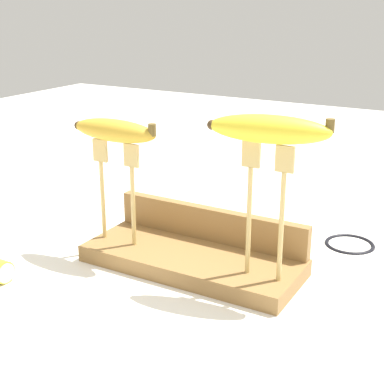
# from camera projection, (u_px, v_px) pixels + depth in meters

# --- Properties ---
(ground_plane) EXTENTS (3.00, 3.00, 0.00)m
(ground_plane) POSITION_uv_depth(u_px,v_px,m) (192.00, 268.00, 0.90)
(ground_plane) COLOR white
(wooden_board) EXTENTS (0.34, 0.14, 0.03)m
(wooden_board) POSITION_uv_depth(u_px,v_px,m) (192.00, 260.00, 0.89)
(wooden_board) COLOR olive
(wooden_board) RESTS_ON ground
(board_backstop) EXTENTS (0.34, 0.02, 0.05)m
(board_backstop) POSITION_uv_depth(u_px,v_px,m) (210.00, 224.00, 0.93)
(board_backstop) COLOR olive
(board_backstop) RESTS_ON wooden_board
(fork_stand_left) EXTENTS (0.09, 0.01, 0.17)m
(fork_stand_left) POSITION_uv_depth(u_px,v_px,m) (117.00, 182.00, 0.90)
(fork_stand_left) COLOR tan
(fork_stand_left) RESTS_ON wooden_board
(fork_stand_right) EXTENTS (0.07, 0.01, 0.19)m
(fork_stand_right) POSITION_uv_depth(u_px,v_px,m) (266.00, 200.00, 0.78)
(fork_stand_right) COLOR tan
(fork_stand_right) RESTS_ON wooden_board
(banana_raised_left) EXTENTS (0.16, 0.04, 0.04)m
(banana_raised_left) POSITION_uv_depth(u_px,v_px,m) (115.00, 130.00, 0.87)
(banana_raised_left) COLOR gold
(banana_raised_left) RESTS_ON fork_stand_left
(banana_raised_right) EXTENTS (0.17, 0.07, 0.04)m
(banana_raised_right) POSITION_uv_depth(u_px,v_px,m) (269.00, 129.00, 0.75)
(banana_raised_right) COLOR yellow
(banana_raised_right) RESTS_ON fork_stand_right
(wire_coil) EXTENTS (0.08, 0.08, 0.01)m
(wire_coil) POSITION_uv_depth(u_px,v_px,m) (350.00, 243.00, 0.98)
(wire_coil) COLOR black
(wire_coil) RESTS_ON ground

